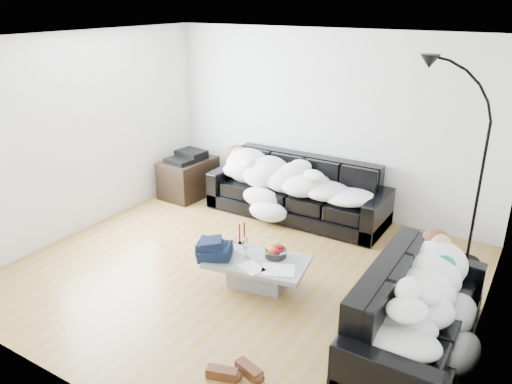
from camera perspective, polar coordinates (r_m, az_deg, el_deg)
The scene contains 24 objects.
ground at distance 5.87m, azimuth -1.55°, elevation -9.12°, with size 5.00×5.00×0.00m, color olive.
wall_back at distance 7.24m, azimuth 8.19°, elevation 7.77°, with size 5.00×0.02×2.60m, color silver.
wall_left at distance 6.97m, azimuth -19.27°, elevation 6.25°, with size 0.02×4.50×2.60m, color silver.
wall_right at distance 4.55m, azimuth 25.68°, elevation -2.53°, with size 0.02×4.50×2.60m, color silver.
ceiling at distance 5.07m, azimuth -1.86°, elevation 17.07°, with size 5.00×5.00×0.00m, color white.
sofa_back at distance 7.15m, azimuth 4.69°, elevation 0.35°, with size 2.58×0.89×0.84m, color black.
sofa_right at distance 4.75m, azimuth 18.00°, elevation -12.80°, with size 1.97×0.84×0.80m, color black.
sleeper_back at distance 7.03m, azimuth 4.56°, elevation 1.87°, with size 2.18×0.75×0.44m, color white, non-canonical shape.
sleeper_right at distance 4.62m, azimuth 18.32°, elevation -10.46°, with size 1.69×0.71×0.41m, color white, non-canonical shape.
teal_cushion at distance 5.12m, azimuth 19.50°, elevation -6.18°, with size 0.36×0.30×0.20m, color #0F6E5E.
coffee_table at distance 5.55m, azimuth 0.15°, elevation -9.19°, with size 1.08×0.63×0.32m, color #939699.
fruit_bowl at distance 5.50m, azimuth 2.26°, elevation -6.71°, with size 0.24×0.24×0.15m, color white.
wine_glass_a at distance 5.63m, azimuth -1.14°, elevation -5.93°, with size 0.07×0.07×0.16m, color white.
wine_glass_b at distance 5.60m, azimuth -2.43°, elevation -6.02°, with size 0.08×0.08×0.18m, color white.
wine_glass_c at distance 5.48m, azimuth -1.04°, elevation -6.66°, with size 0.08×0.08×0.18m, color white.
candle_left at distance 5.76m, azimuth -1.88°, elevation -4.82°, with size 0.05×0.05×0.25m, color maroon.
candle_right at distance 5.75m, azimuth -1.34°, elevation -4.73°, with size 0.05×0.05×0.27m, color maroon.
newspaper_a at distance 5.28m, azimuth 2.55°, elevation -8.85°, with size 0.35×0.27×0.01m, color silver.
newspaper_b at distance 5.32m, azimuth -0.51°, elevation -8.61°, with size 0.28×0.20×0.01m, color silver.
navy_jacket at distance 5.46m, azimuth -5.20°, elevation -5.83°, with size 0.38×0.32×0.19m, color black, non-canonical shape.
shoes at distance 4.45m, azimuth -2.45°, elevation -19.80°, with size 0.45×0.33×0.10m, color #472311, non-canonical shape.
av_cabinet at distance 8.01m, azimuth -7.71°, elevation 1.64°, with size 0.59×0.86×0.59m, color black.
stereo at distance 7.90m, azimuth -7.84°, elevation 4.11°, with size 0.44×0.34×0.13m, color black.
floor_lamp at distance 6.19m, azimuth 24.28°, elevation 1.30°, with size 0.77×0.31×2.11m, color black, non-canonical shape.
Camera 1 is at (2.78, -4.22, 2.99)m, focal length 35.00 mm.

